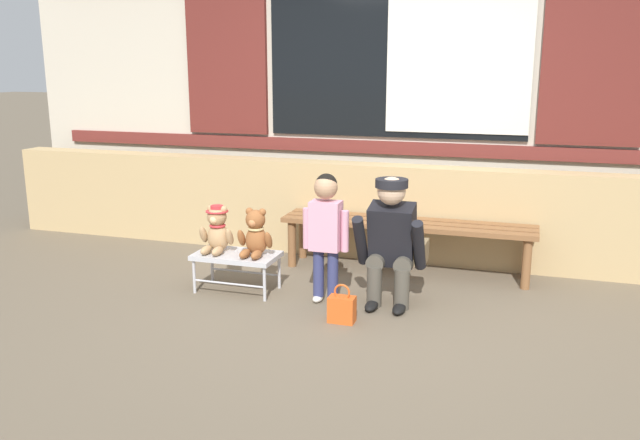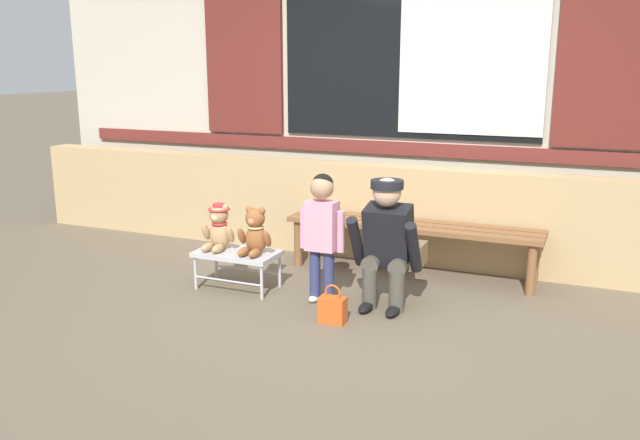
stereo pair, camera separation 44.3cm
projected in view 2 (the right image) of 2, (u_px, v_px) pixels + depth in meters
The scene contains 10 objects.
ground_plane at pixel (331, 312), 4.64m from camera, with size 60.00×60.00×0.00m, color brown.
brick_low_wall at pixel (391, 213), 5.82m from camera, with size 7.59×0.25×0.85m, color tan.
shop_facade at pixel (412, 67), 5.99m from camera, with size 7.75×0.26×3.35m.
wooden_bench_long at pixel (412, 231), 5.40m from camera, with size 2.10×0.40×0.44m.
small_display_bench at pixel (237, 255), 5.09m from camera, with size 0.64×0.36×0.30m.
teddy_bear_with_hat at pixel (219, 228), 5.10m from camera, with size 0.28×0.27×0.36m.
teddy_bear_plain at pixel (255, 233), 4.98m from camera, with size 0.28×0.26×0.36m.
child_standing at pixel (322, 224), 4.72m from camera, with size 0.35×0.18×0.96m.
adult_crouching at pixel (389, 242), 4.66m from camera, with size 0.50×0.49×0.95m.
handbag_on_ground at pixel (333, 309), 4.44m from camera, with size 0.18×0.11×0.27m.
Camera 2 is at (1.63, -4.05, 1.72)m, focal length 36.80 mm.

